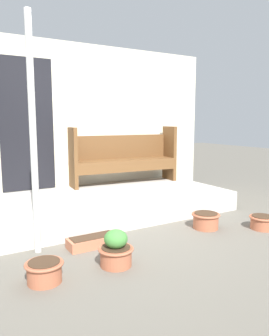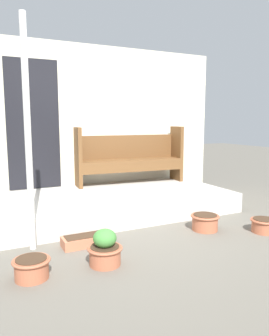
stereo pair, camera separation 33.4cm
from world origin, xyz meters
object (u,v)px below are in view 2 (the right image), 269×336
support_post (28,136)px  flower_pot_far_right (264,225)px  flower_pot_right (205,221)px  planter_box_rect (87,240)px  flower_pot_middle (105,249)px  flower_pot_left (32,267)px  bench (129,155)px

support_post → flower_pot_far_right: 2.95m
flower_pot_right → planter_box_rect: bearing=173.7°
flower_pot_far_right → planter_box_rect: size_ratio=0.60×
support_post → flower_pot_middle: support_post is taller
flower_pot_left → flower_pot_right: 2.19m
flower_pot_left → planter_box_rect: flower_pot_left is taller
flower_pot_far_right → planter_box_rect: (-2.09, 0.55, -0.04)m
bench → flower_pot_middle: bench is taller
support_post → flower_pot_right: bearing=-9.0°
support_post → bench: size_ratio=1.28×
flower_pot_middle → planter_box_rect: flower_pot_middle is taller
flower_pot_middle → flower_pot_far_right: 2.09m
bench → flower_pot_far_right: (0.75, -2.30, -0.68)m
flower_pot_right → flower_pot_far_right: (0.60, -0.38, -0.02)m
bench → flower_pot_right: bearing=-80.9°
flower_pot_far_right → planter_box_rect: 2.16m
flower_pot_left → flower_pot_far_right: bearing=-0.3°
support_post → flower_pot_middle: (0.55, -0.71, -1.06)m
flower_pot_left → planter_box_rect: (0.67, 0.53, -0.05)m
support_post → flower_pot_right: (2.04, -0.32, -1.10)m
bench → flower_pot_right: 2.03m
support_post → flower_pot_middle: 1.39m
bench → flower_pot_far_right: bearing=-67.2°
flower_pot_left → flower_pot_right: bearing=9.6°
bench → support_post: bearing=-135.1°
flower_pot_right → planter_box_rect: (-1.49, 0.16, -0.05)m
support_post → bench: (1.90, 1.60, -0.44)m
support_post → flower_pot_left: size_ratio=7.30×
support_post → bench: 2.52m
flower_pot_far_right → flower_pot_middle: bearing=-179.9°
flower_pot_left → planter_box_rect: size_ratio=0.60×
flower_pot_middle → bench: bearing=59.8°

